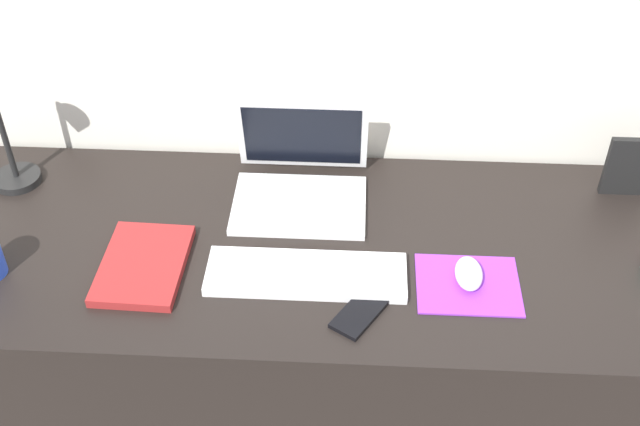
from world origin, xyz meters
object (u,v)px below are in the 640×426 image
(laptop, at_px, (301,174))
(keyboard, at_px, (306,274))
(picture_frame, at_px, (632,167))
(cell_phone, at_px, (360,313))
(mouse, at_px, (469,274))
(notebook_pad, at_px, (143,265))

(laptop, relative_size, keyboard, 0.73)
(keyboard, xyz_separation_m, picture_frame, (0.72, 0.32, 0.06))
(laptop, distance_m, cell_phone, 0.41)
(keyboard, distance_m, cell_phone, 0.15)
(mouse, xyz_separation_m, notebook_pad, (-0.67, 0.00, -0.01))
(laptop, bearing_deg, mouse, -36.80)
(mouse, distance_m, notebook_pad, 0.67)
(picture_frame, bearing_deg, laptop, -177.02)
(notebook_pad, bearing_deg, picture_frame, 18.07)
(keyboard, height_order, cell_phone, keyboard)
(cell_phone, xyz_separation_m, picture_frame, (0.61, 0.42, 0.07))
(cell_phone, xyz_separation_m, notebook_pad, (-0.45, 0.11, 0.01))
(keyboard, bearing_deg, notebook_pad, 178.36)
(mouse, distance_m, picture_frame, 0.50)
(laptop, distance_m, mouse, 0.45)
(mouse, relative_size, cell_phone, 0.75)
(laptop, relative_size, cell_phone, 2.34)
(keyboard, height_order, picture_frame, picture_frame)
(mouse, bearing_deg, keyboard, -178.39)
(cell_phone, bearing_deg, notebook_pad, -160.92)
(keyboard, bearing_deg, laptop, 96.38)
(laptop, relative_size, picture_frame, 2.00)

